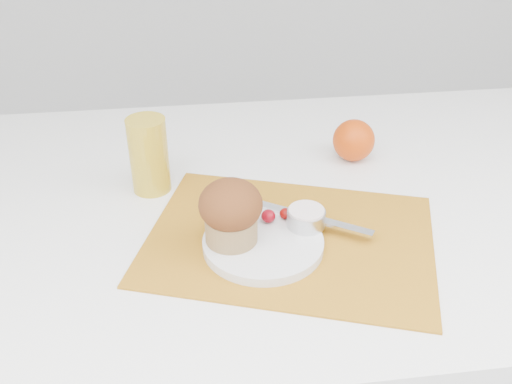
{
  "coord_description": "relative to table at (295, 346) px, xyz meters",
  "views": [
    {
      "loc": [
        -0.19,
        -0.76,
        1.27
      ],
      "look_at": [
        -0.09,
        -0.01,
        0.8
      ],
      "focal_mm": 40.0,
      "sensor_mm": 36.0,
      "label": 1
    }
  ],
  "objects": [
    {
      "name": "plate",
      "position": [
        -0.09,
        -0.14,
        0.39
      ],
      "size": [
        0.19,
        0.19,
        0.01
      ],
      "primitive_type": "cylinder",
      "rotation": [
        0.0,
        0.0,
        -0.07
      ],
      "color": "silver",
      "rests_on": "placemat"
    },
    {
      "name": "muffin",
      "position": [
        -0.14,
        -0.14,
        0.44
      ],
      "size": [
        0.09,
        0.09,
        0.1
      ],
      "color": "#99784A",
      "rests_on": "plate"
    },
    {
      "name": "cream",
      "position": [
        -0.02,
        -0.12,
        0.42
      ],
      "size": [
        0.05,
        0.05,
        0.01
      ],
      "primitive_type": "cylinder",
      "rotation": [
        0.0,
        0.0,
        0.0
      ],
      "color": "silver",
      "rests_on": "ramekin"
    },
    {
      "name": "ramekin",
      "position": [
        -0.02,
        -0.12,
        0.41
      ],
      "size": [
        0.06,
        0.06,
        0.03
      ],
      "primitive_type": "cylinder",
      "rotation": [
        0.0,
        0.0,
        -0.06
      ],
      "color": "#B9BABE",
      "rests_on": "plate"
    },
    {
      "name": "butter_knife",
      "position": [
        -0.01,
        -0.11,
        0.4
      ],
      "size": [
        0.17,
        0.12,
        0.0
      ],
      "primitive_type": "cube",
      "rotation": [
        0.0,
        0.0,
        -0.58
      ],
      "color": "silver",
      "rests_on": "plate"
    },
    {
      "name": "orange",
      "position": [
        0.12,
        0.11,
        0.41
      ],
      "size": [
        0.08,
        0.08,
        0.08
      ],
      "primitive_type": "sphere",
      "color": "#CA4107",
      "rests_on": "table"
    },
    {
      "name": "juice_glass",
      "position": [
        -0.26,
        0.05,
        0.44
      ],
      "size": [
        0.08,
        0.08,
        0.13
      ],
      "primitive_type": "cylinder",
      "rotation": [
        0.0,
        0.0,
        -0.29
      ],
      "color": "gold",
      "rests_on": "table"
    },
    {
      "name": "raspberry_far",
      "position": [
        -0.05,
        -0.1,
        0.4
      ],
      "size": [
        0.02,
        0.02,
        0.02
      ],
      "primitive_type": "ellipsoid",
      "color": "#530402",
      "rests_on": "plate"
    },
    {
      "name": "placemat",
      "position": [
        -0.05,
        -0.13,
        0.38
      ],
      "size": [
        0.5,
        0.43,
        0.0
      ],
      "primitive_type": "cube",
      "rotation": [
        0.0,
        0.0,
        -0.33
      ],
      "color": "#A86B17",
      "rests_on": "table"
    },
    {
      "name": "table",
      "position": [
        0.0,
        0.0,
        0.0
      ],
      "size": [
        1.2,
        0.8,
        0.75
      ],
      "primitive_type": "cube",
      "color": "white",
      "rests_on": "ground"
    },
    {
      "name": "raspberry_near",
      "position": [
        -0.08,
        -0.1,
        0.4
      ],
      "size": [
        0.02,
        0.02,
        0.02
      ],
      "primitive_type": "ellipsoid",
      "color": "#5A020A",
      "rests_on": "plate"
    }
  ]
}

